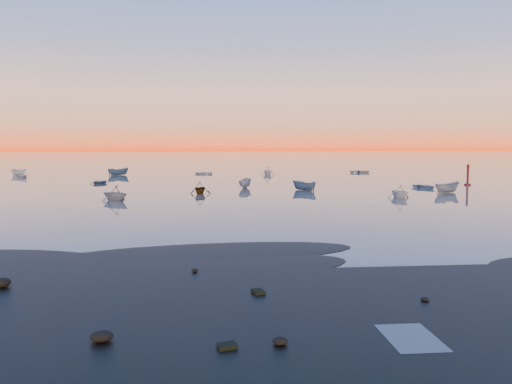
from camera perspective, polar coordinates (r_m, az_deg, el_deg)
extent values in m
plane|color=#645953|center=(126.21, -4.27, 2.73)|extent=(600.00, 600.00, 0.00)
imported|color=slate|center=(65.97, 20.98, -0.09)|extent=(2.95, 4.19, 1.34)
imported|color=beige|center=(58.16, 16.08, -0.64)|extent=(3.53, 2.17, 1.15)
cylinder|color=#440E10|center=(79.65, 23.01, 0.76)|extent=(0.93, 0.93, 0.31)
cylinder|color=#440E10|center=(79.57, 23.05, 1.69)|extent=(0.33, 0.33, 2.70)
cone|color=#440E10|center=(79.49, 23.09, 2.85)|extent=(0.62, 0.62, 0.52)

